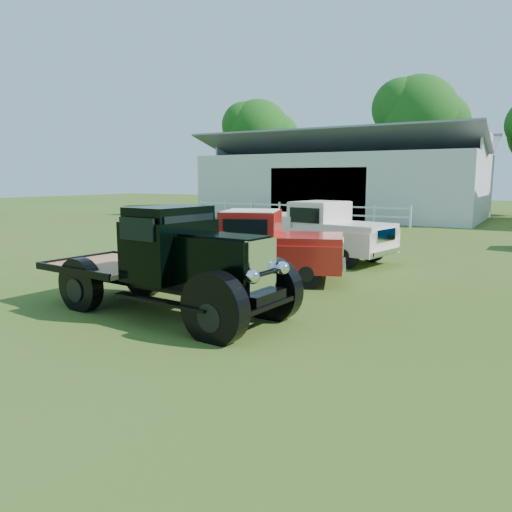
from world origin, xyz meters
The scene contains 8 objects.
ground centered at (0.00, 0.00, 0.00)m, with size 120.00×120.00×0.00m, color #354D12.
shed_left centered at (-7.00, 26.00, 2.80)m, with size 18.80×10.20×5.60m, color silver, non-canonical shape.
fence_rail centered at (-8.00, 20.00, 0.60)m, with size 14.20×0.16×1.20m, color white, non-canonical shape.
tree_a centered at (-18.00, 33.00, 5.25)m, with size 6.30×6.30×10.50m, color #124012, non-canonical shape.
tree_b centered at (-4.00, 34.00, 5.75)m, with size 6.90×6.90×11.50m, color #124012, non-canonical shape.
vintage_flatbed centered at (-1.02, -0.17, 1.05)m, with size 5.32×2.11×2.11m, color black, non-canonical shape.
red_pickup centered at (-1.33, 3.41, 0.92)m, with size 5.06×1.95×1.85m, color red, non-canonical shape.
white_pickup centered at (-1.10, 7.42, 0.93)m, with size 5.08×1.97×1.87m, color silver, non-canonical shape.
Camera 1 is at (5.29, -7.58, 2.63)m, focal length 35.00 mm.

